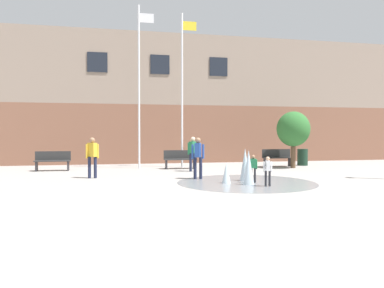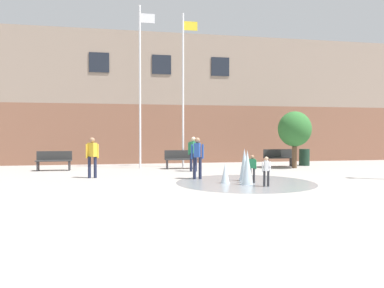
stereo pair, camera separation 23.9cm
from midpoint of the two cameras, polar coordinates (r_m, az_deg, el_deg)
The scene contains 15 objects.
ground_plane at distance 7.77m, azimuth 8.61°, elevation -11.41°, with size 100.00×100.00×0.00m, color gray.
library_building at distance 24.81m, azimuth -5.16°, elevation 6.36°, with size 36.00×6.05×7.59m.
splash_fountain at distance 13.40m, azimuth 8.33°, elevation -4.22°, with size 4.92×4.92×1.20m.
park_bench_far_left at distance 18.68m, azimuth -19.94°, elevation -2.36°, with size 1.60×0.44×0.91m.
park_bench_left_of_flagpoles at distance 18.53m, azimuth -1.34°, elevation -2.29°, with size 1.60×0.44×0.91m.
park_bench_under_left_flagpole at distance 20.22m, azimuth 13.41°, elevation -2.01°, with size 1.60×0.44×0.91m.
adult_in_red at distance 15.10m, azimuth -14.53°, elevation -1.52°, with size 0.50×0.38×1.59m.
child_in_fountain at distance 12.55m, azimuth 11.80°, elevation -3.75°, with size 0.31×0.23×0.99m.
child_with_pink_shirt at distance 13.39m, azimuth 9.66°, elevation -3.41°, with size 0.31×0.19×0.99m.
adult_watching at distance 17.13m, azimuth 0.62°, elevation -1.09°, with size 0.50×0.37×1.59m.
teen_by_trashcan at distance 14.28m, azimuth 1.29°, elevation -1.64°, with size 0.50×0.39×1.59m.
flagpole_left at distance 19.09m, azimuth -7.49°, elevation 9.32°, with size 0.80×0.10×8.12m.
flagpole_right at distance 19.34m, azimuth -0.93°, elevation 8.84°, with size 0.80×0.10×7.86m.
trash_can at distance 21.23m, azimuth 17.05°, elevation -1.94°, with size 0.56×0.56×0.90m, color #193323.
street_tree_near_building at distance 19.49m, azimuth 15.71°, elevation 2.17°, with size 1.66×1.66×2.85m.
Camera 2 is at (-2.44, -7.15, 1.75)m, focal length 35.00 mm.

